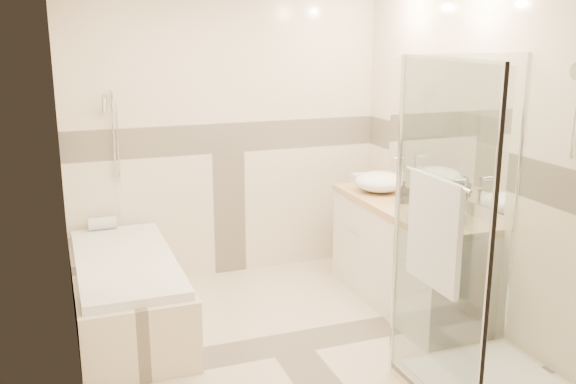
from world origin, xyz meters
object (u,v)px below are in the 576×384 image
object	(u,v)px
vanity	(406,255)
amenity_bottle_b	(403,195)
bathtub	(127,290)
shower_enclosure	(473,316)
vessel_sink_near	(380,182)
vessel_sink_far	(439,210)
amenity_bottle_a	(403,192)

from	to	relation	value
vanity	amenity_bottle_b	bearing A→B (deg)	114.00
bathtub	vanity	xyz separation A→B (m)	(2.15, -0.35, 0.12)
vanity	shower_enclosure	distance (m)	1.31
amenity_bottle_b	vessel_sink_near	bearing A→B (deg)	90.00
shower_enclosure	vessel_sink_far	bearing A→B (deg)	71.65
bathtub	vanity	distance (m)	2.18
shower_enclosure	vessel_sink_far	size ratio (longest dim) A/B	5.57
shower_enclosure	amenity_bottle_b	world-z (taller)	shower_enclosure
vessel_sink_near	vanity	bearing A→B (deg)	-87.40
bathtub	amenity_bottle_b	xyz separation A→B (m)	(2.13, -0.31, 0.61)
vessel_sink_near	amenity_bottle_b	world-z (taller)	vessel_sink_near
vanity	vessel_sink_far	world-z (taller)	vessel_sink_far
bathtub	amenity_bottle_a	size ratio (longest dim) A/B	9.83
vessel_sink_far	amenity_bottle_b	world-z (taller)	vessel_sink_far
vessel_sink_near	amenity_bottle_a	distance (m)	0.39
amenity_bottle_a	bathtub	bearing A→B (deg)	171.92
shower_enclosure	vessel_sink_near	bearing A→B (deg)	80.94
amenity_bottle_a	amenity_bottle_b	xyz separation A→B (m)	(0.00, -0.00, -0.02)
vanity	vessel_sink_near	size ratio (longest dim) A/B	3.83
bathtub	vanity	size ratio (longest dim) A/B	1.05
vanity	vessel_sink_far	bearing A→B (deg)	-92.55
vessel_sink_near	amenity_bottle_a	xyz separation A→B (m)	(0.00, -0.39, 0.00)
bathtub	vessel_sink_far	xyz separation A→B (m)	(2.13, -0.80, 0.62)
vessel_sink_near	vessel_sink_far	xyz separation A→B (m)	(0.00, -0.89, -0.01)
vanity	amenity_bottle_a	distance (m)	0.51
shower_enclosure	vessel_sink_far	distance (m)	0.96
shower_enclosure	amenity_bottle_a	world-z (taller)	shower_enclosure
shower_enclosure	amenity_bottle_a	bearing A→B (deg)	78.31
bathtub	vessel_sink_near	distance (m)	2.22
bathtub	vessel_sink_near	xyz separation A→B (m)	(2.13, 0.09, 0.63)
bathtub	amenity_bottle_b	size ratio (longest dim) A/B	13.08
vessel_sink_near	amenity_bottle_b	size ratio (longest dim) A/B	3.25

